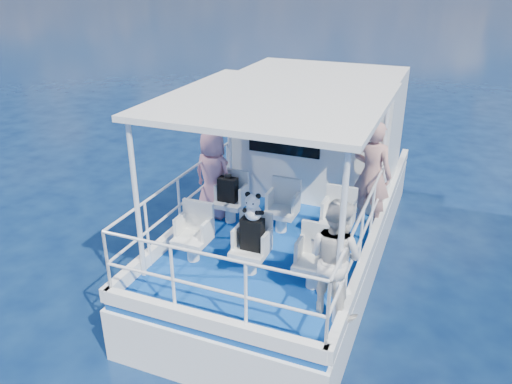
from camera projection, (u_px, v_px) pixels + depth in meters
ground at (276, 284)px, 8.29m from camera, size 2000.00×2000.00×0.00m
hull at (294, 254)px, 9.13m from camera, size 3.00×7.00×1.60m
deck at (296, 213)px, 8.78m from camera, size 2.90×6.90×0.10m
cabin at (319, 130)px, 9.41m from camera, size 2.85×2.00×2.20m
canopy at (275, 100)px, 6.83m from camera, size 3.00×3.20×0.08m
canopy_posts at (272, 178)px, 7.25m from camera, size 2.77×2.97×2.20m
railings at (264, 224)px, 7.23m from camera, size 2.84×3.59×1.00m
seat_port_fwd at (230, 211)px, 8.32m from camera, size 0.48×0.46×0.38m
seat_center_fwd at (281, 220)px, 8.01m from camera, size 0.48×0.46×0.38m
seat_stbd_fwd at (336, 230)px, 7.70m from camera, size 0.48×0.46×0.38m
seat_port_aft at (193, 248)px, 7.22m from camera, size 0.48×0.46×0.38m
seat_center_aft at (250, 261)px, 6.91m from camera, size 0.48×0.46×0.38m
seat_stbd_aft at (313, 274)px, 6.60m from camera, size 0.48×0.46×0.38m
passenger_port_fwd at (213, 175)px, 8.29m from camera, size 0.62×0.49×1.50m
passenger_stbd_fwd at (372, 175)px, 7.93m from camera, size 0.73×0.57×1.78m
passenger_stbd_aft at (335, 257)px, 5.92m from camera, size 0.90×0.81×1.52m
backpack_port at (228, 190)px, 8.15m from camera, size 0.31×0.17×0.40m
backpack_center at (252, 234)px, 6.74m from camera, size 0.31×0.17×0.46m
compact_camera at (228, 176)px, 8.06m from camera, size 0.10×0.06×0.06m
panda at (253, 207)px, 6.55m from camera, size 0.25×0.21×0.39m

